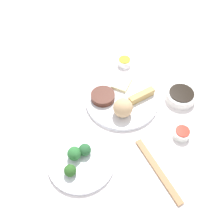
# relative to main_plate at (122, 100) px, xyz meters

# --- Properties ---
(tabletop) EXTENTS (2.20, 2.20, 0.02)m
(tabletop) POSITION_rel_main_plate_xyz_m (0.03, -0.02, -0.02)
(tabletop) COLOR white
(tabletop) RESTS_ON ground
(main_plate) EXTENTS (0.28, 0.28, 0.02)m
(main_plate) POSITION_rel_main_plate_xyz_m (0.00, 0.00, 0.00)
(main_plate) COLOR white
(main_plate) RESTS_ON tabletop
(rice_scoop) EXTENTS (0.07, 0.07, 0.07)m
(rice_scoop) POSITION_rel_main_plate_xyz_m (0.05, -0.05, 0.04)
(rice_scoop) COLOR tan
(rice_scoop) RESTS_ON main_plate
(spring_roll) EXTENTS (0.05, 0.11, 0.03)m
(spring_roll) POSITION_rel_main_plate_xyz_m (0.05, 0.05, 0.02)
(spring_roll) COLOR tan
(spring_roll) RESTS_ON main_plate
(crab_rangoon_wonton) EXTENTS (0.08, 0.09, 0.01)m
(crab_rangoon_wonton) POSITION_rel_main_plate_xyz_m (-0.05, 0.05, 0.01)
(crab_rangoon_wonton) COLOR beige
(crab_rangoon_wonton) RESTS_ON main_plate
(stir_fry_heap) EXTENTS (0.09, 0.09, 0.02)m
(stir_fry_heap) POSITION_rel_main_plate_xyz_m (-0.05, -0.05, 0.02)
(stir_fry_heap) COLOR #50281D
(stir_fry_heap) RESTS_ON main_plate
(broccoli_plate) EXTENTS (0.21, 0.21, 0.01)m
(broccoli_plate) POSITION_rel_main_plate_xyz_m (0.08, -0.28, -0.00)
(broccoli_plate) COLOR white
(broccoli_plate) RESTS_ON tabletop
(broccoli_floret_0) EXTENTS (0.04, 0.04, 0.04)m
(broccoli_floret_0) POSITION_rel_main_plate_xyz_m (0.05, -0.28, 0.03)
(broccoli_floret_0) COLOR #2D7235
(broccoli_floret_0) RESTS_ON broccoli_plate
(broccoli_floret_1) EXTENTS (0.04, 0.04, 0.04)m
(broccoli_floret_1) POSITION_rel_main_plate_xyz_m (0.07, -0.25, 0.03)
(broccoli_floret_1) COLOR #285F33
(broccoli_floret_1) RESTS_ON broccoli_plate
(broccoli_floret_2) EXTENTS (0.04, 0.04, 0.04)m
(broccoli_floret_2) POSITION_rel_main_plate_xyz_m (0.08, -0.33, 0.02)
(broccoli_floret_2) COLOR #2C5E22
(broccoli_floret_2) RESTS_ON broccoli_plate
(soy_sauce_bowl) EXTENTS (0.11, 0.11, 0.03)m
(soy_sauce_bowl) POSITION_rel_main_plate_xyz_m (0.15, 0.16, 0.01)
(soy_sauce_bowl) COLOR white
(soy_sauce_bowl) RESTS_ON tabletop
(soy_sauce_bowl_liquid) EXTENTS (0.09, 0.09, 0.00)m
(soy_sauce_bowl_liquid) POSITION_rel_main_plate_xyz_m (0.15, 0.16, 0.03)
(soy_sauce_bowl_liquid) COLOR black
(soy_sauce_bowl_liquid) RESTS_ON soy_sauce_bowl
(sauce_ramekin_hot_mustard) EXTENTS (0.06, 0.06, 0.03)m
(sauce_ramekin_hot_mustard) POSITION_rel_main_plate_xyz_m (-0.13, 0.16, 0.01)
(sauce_ramekin_hot_mustard) COLOR white
(sauce_ramekin_hot_mustard) RESTS_ON tabletop
(sauce_ramekin_hot_mustard_liquid) EXTENTS (0.05, 0.05, 0.00)m
(sauce_ramekin_hot_mustard_liquid) POSITION_rel_main_plate_xyz_m (-0.13, 0.16, 0.02)
(sauce_ramekin_hot_mustard_liquid) COLOR yellow
(sauce_ramekin_hot_mustard_liquid) RESTS_ON sauce_ramekin_hot_mustard
(sauce_ramekin_sweet_and_sour) EXTENTS (0.06, 0.06, 0.03)m
(sauce_ramekin_sweet_and_sour) POSITION_rel_main_plate_xyz_m (0.25, 0.03, 0.01)
(sauce_ramekin_sweet_and_sour) COLOR white
(sauce_ramekin_sweet_and_sour) RESTS_ON tabletop
(sauce_ramekin_sweet_and_sour_liquid) EXTENTS (0.05, 0.05, 0.00)m
(sauce_ramekin_sweet_and_sour_liquid) POSITION_rel_main_plate_xyz_m (0.25, 0.03, 0.02)
(sauce_ramekin_sweet_and_sour_liquid) COLOR red
(sauce_ramekin_sweet_and_sour_liquid) RESTS_ON sauce_ramekin_sweet_and_sour
(chopsticks_pair) EXTENTS (0.23, 0.10, 0.01)m
(chopsticks_pair) POSITION_rel_main_plate_xyz_m (0.27, -0.13, -0.00)
(chopsticks_pair) COLOR #A87A4E
(chopsticks_pair) RESTS_ON tabletop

